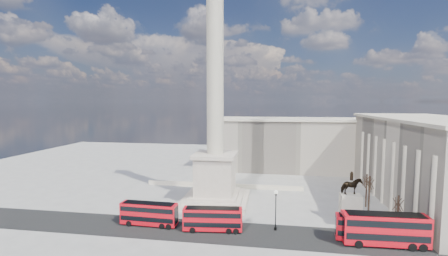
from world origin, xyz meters
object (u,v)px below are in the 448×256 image
equestrian_statue (351,203)px  pedestrian_walking (359,227)px  red_bus_b (213,219)px  victorian_lamp (276,207)px  red_bus_c (371,230)px  pedestrian_standing (396,224)px  red_bus_a (149,214)px  pedestrian_crossing (238,216)px  nelsons_column (215,143)px  red_bus_d (385,229)px

equestrian_statue → pedestrian_walking: (0.25, -4.94, -2.40)m
red_bus_b → victorian_lamp: victorian_lamp is taller
red_bus_c → victorian_lamp: 14.91m
red_bus_b → pedestrian_standing: 31.61m
red_bus_a → pedestrian_crossing: bearing=19.1°
pedestrian_crossing → nelsons_column: bearing=18.2°
nelsons_column → pedestrian_walking: nelsons_column is taller
red_bus_b → pedestrian_standing: bearing=4.7°
red_bus_d → pedestrian_standing: 8.12m
victorian_lamp → pedestrian_crossing: 8.18m
red_bus_c → equestrian_statue: bearing=102.6°
red_bus_a → pedestrian_standing: size_ratio=5.37×
red_bus_a → pedestrian_walking: bearing=6.3°
nelsons_column → red_bus_d: nelsons_column is taller
red_bus_b → victorian_lamp: (10.49, 1.95, 1.97)m
pedestrian_crossing → red_bus_a: bearing=92.6°
pedestrian_standing → pedestrian_crossing: pedestrian_standing is taller
red_bus_d → pedestrian_crossing: red_bus_d is taller
nelsons_column → red_bus_d: 34.77m
red_bus_d → red_bus_a: bearing=175.7°
red_bus_b → equestrian_statue: (24.17, 8.18, 1.15)m
red_bus_b → red_bus_c: bearing=-6.8°
nelsons_column → pedestrian_standing: (33.42, -9.19, -11.97)m
red_bus_a → red_bus_d: size_ratio=0.82×
pedestrian_crossing → pedestrian_standing: bearing=-104.0°
red_bus_c → red_bus_d: red_bus_d is taller
pedestrian_crossing → red_bus_c: bearing=-119.9°
victorian_lamp → pedestrian_walking: (13.94, 1.29, -3.22)m
victorian_lamp → equestrian_statue: 15.06m
red_bus_a → red_bus_c: (36.64, -1.12, 0.03)m
red_bus_d → equestrian_statue: 9.72m
pedestrian_walking → red_bus_b: bearing=163.6°
red_bus_c → pedestrian_walking: bearing=106.2°
red_bus_b → pedestrian_walking: bearing=2.1°
nelsons_column → victorian_lamp: nelsons_column is taller
pedestrian_standing → pedestrian_crossing: bearing=-15.2°
victorian_lamp → red_bus_b: bearing=-169.5°
equestrian_statue → pedestrian_crossing: 20.76m
pedestrian_walking → pedestrian_crossing: (-20.65, 2.02, -0.08)m
nelsons_column → equestrian_statue: 28.95m
pedestrian_standing → nelsons_column: bearing=-31.1°
nelsons_column → equestrian_statue: bearing=-13.9°
nelsons_column → red_bus_a: bearing=-123.1°
pedestrian_walking → red_bus_c: bearing=-104.6°
pedestrian_standing → red_bus_a: bearing=-9.1°
equestrian_statue → pedestrian_standing: equestrian_statue is taller
red_bus_b → victorian_lamp: size_ratio=1.46×
red_bus_c → pedestrian_crossing: red_bus_c is taller
red_bus_d → victorian_lamp: size_ratio=1.79×
victorian_lamp → red_bus_c: bearing=-9.9°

